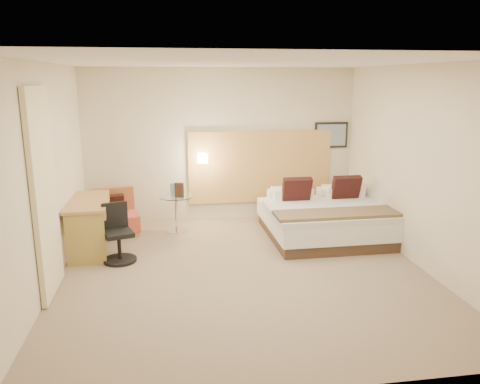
{
  "coord_description": "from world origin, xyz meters",
  "views": [
    {
      "loc": [
        -0.93,
        -5.73,
        2.51
      ],
      "look_at": [
        0.03,
        0.49,
        0.98
      ],
      "focal_mm": 35.0,
      "sensor_mm": 36.0,
      "label": 1
    }
  ],
  "objects": [
    {
      "name": "floor",
      "position": [
        0.0,
        0.0,
        -0.01
      ],
      "size": [
        4.8,
        5.0,
        0.02
      ],
      "primitive_type": "cube",
      "color": "#806E56",
      "rests_on": "ground"
    },
    {
      "name": "ceiling",
      "position": [
        0.0,
        0.0,
        2.71
      ],
      "size": [
        4.8,
        5.0,
        0.02
      ],
      "primitive_type": "cube",
      "color": "white",
      "rests_on": "floor"
    },
    {
      "name": "wall_back",
      "position": [
        0.0,
        2.51,
        1.35
      ],
      "size": [
        4.8,
        0.02,
        2.7
      ],
      "primitive_type": "cube",
      "color": "beige",
      "rests_on": "floor"
    },
    {
      "name": "wall_front",
      "position": [
        0.0,
        -2.51,
        1.35
      ],
      "size": [
        4.8,
        0.02,
        2.7
      ],
      "primitive_type": "cube",
      "color": "beige",
      "rests_on": "floor"
    },
    {
      "name": "wall_left",
      "position": [
        -2.41,
        0.0,
        1.35
      ],
      "size": [
        0.02,
        5.0,
        2.7
      ],
      "primitive_type": "cube",
      "color": "beige",
      "rests_on": "floor"
    },
    {
      "name": "wall_right",
      "position": [
        2.41,
        0.0,
        1.35
      ],
      "size": [
        0.02,
        5.0,
        2.7
      ],
      "primitive_type": "cube",
      "color": "beige",
      "rests_on": "floor"
    },
    {
      "name": "headboard_panel",
      "position": [
        0.7,
        2.47,
        0.95
      ],
      "size": [
        2.6,
        0.04,
        1.3
      ],
      "primitive_type": "cube",
      "color": "tan",
      "rests_on": "wall_back"
    },
    {
      "name": "art_frame",
      "position": [
        2.02,
        2.48,
        1.5
      ],
      "size": [
        0.62,
        0.03,
        0.47
      ],
      "primitive_type": "cube",
      "color": "black",
      "rests_on": "wall_back"
    },
    {
      "name": "art_canvas",
      "position": [
        2.02,
        2.46,
        1.5
      ],
      "size": [
        0.54,
        0.01,
        0.39
      ],
      "primitive_type": "cube",
      "color": "gray",
      "rests_on": "wall_back"
    },
    {
      "name": "lamp_arm",
      "position": [
        -0.35,
        2.42,
        1.15
      ],
      "size": [
        0.02,
        0.12,
        0.02
      ],
      "primitive_type": "cylinder",
      "rotation": [
        1.57,
        0.0,
        0.0
      ],
      "color": "white",
      "rests_on": "wall_back"
    },
    {
      "name": "lamp_shade",
      "position": [
        -0.35,
        2.36,
        1.15
      ],
      "size": [
        0.15,
        0.15,
        0.15
      ],
      "primitive_type": "cube",
      "color": "#FFEDC6",
      "rests_on": "wall_back"
    },
    {
      "name": "curtain",
      "position": [
        -2.36,
        -0.25,
        1.22
      ],
      "size": [
        0.06,
        0.9,
        2.42
      ],
      "primitive_type": "cube",
      "color": "beige",
      "rests_on": "wall_left"
    },
    {
      "name": "bottle_a",
      "position": [
        -0.9,
        1.89,
        0.72
      ],
      "size": [
        0.08,
        0.08,
        0.22
      ],
      "primitive_type": "cylinder",
      "rotation": [
        0.0,
        0.0,
        -0.33
      ],
      "color": "#86ABD0",
      "rests_on": "side_table"
    },
    {
      "name": "bottle_b",
      "position": [
        -0.86,
        1.9,
        0.72
      ],
      "size": [
        0.08,
        0.08,
        0.22
      ],
      "primitive_type": "cylinder",
      "rotation": [
        0.0,
        0.0,
        -0.33
      ],
      "color": "#9CC9F2",
      "rests_on": "side_table"
    },
    {
      "name": "menu_folder",
      "position": [
        -0.78,
        1.78,
        0.73
      ],
      "size": [
        0.15,
        0.1,
        0.24
      ],
      "primitive_type": "cube",
      "rotation": [
        0.0,
        0.0,
        -0.33
      ],
      "color": "#382517",
      "rests_on": "side_table"
    },
    {
      "name": "bed",
      "position": [
        1.55,
        1.24,
        0.31
      ],
      "size": [
        1.99,
        1.91,
        0.95
      ],
      "color": "#402D20",
      "rests_on": "floor"
    },
    {
      "name": "lounge_chair",
      "position": [
        -1.84,
        1.88,
        0.29
      ],
      "size": [
        0.82,
        0.76,
        0.74
      ],
      "color": "tan",
      "rests_on": "floor"
    },
    {
      "name": "side_table",
      "position": [
        -0.84,
        1.85,
        0.34
      ],
      "size": [
        0.7,
        0.7,
        0.61
      ],
      "color": "silver",
      "rests_on": "floor"
    },
    {
      "name": "desk",
      "position": [
        -2.11,
        1.13,
        0.61
      ],
      "size": [
        0.65,
        1.28,
        0.78
      ],
      "color": "#AD7C44",
      "rests_on": "floor"
    },
    {
      "name": "desk_chair",
      "position": [
        -1.68,
        0.66,
        0.34
      ],
      "size": [
        0.58,
        0.58,
        0.81
      ],
      "color": "black",
      "rests_on": "floor"
    }
  ]
}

